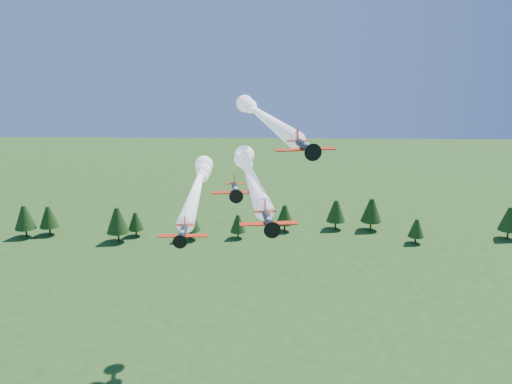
{
  "coord_description": "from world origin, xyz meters",
  "views": [
    {
      "loc": [
        3.09,
        -73.4,
        65.62
      ],
      "look_at": [
        1.07,
        0.0,
        45.43
      ],
      "focal_mm": 40.0,
      "sensor_mm": 36.0,
      "label": 1
    }
  ],
  "objects_px": {
    "plane_right": "(262,115)",
    "plane_slot": "(235,190)",
    "plane_left": "(198,184)",
    "plane_lead": "(250,173)"
  },
  "relations": [
    {
      "from": "plane_right",
      "to": "plane_slot",
      "type": "distance_m",
      "value": 25.96
    },
    {
      "from": "plane_left",
      "to": "plane_slot",
      "type": "bearing_deg",
      "value": -68.88
    },
    {
      "from": "plane_lead",
      "to": "plane_slot",
      "type": "relative_size",
      "value": 5.68
    },
    {
      "from": "plane_left",
      "to": "plane_lead",
      "type": "bearing_deg",
      "value": -39.05
    },
    {
      "from": "plane_lead",
      "to": "plane_left",
      "type": "distance_m",
      "value": 12.33
    },
    {
      "from": "plane_lead",
      "to": "plane_left",
      "type": "xyz_separation_m",
      "value": [
        -9.46,
        6.95,
        -3.76
      ]
    },
    {
      "from": "plane_right",
      "to": "plane_slot",
      "type": "relative_size",
      "value": 7.15
    },
    {
      "from": "plane_lead",
      "to": "plane_right",
      "type": "relative_size",
      "value": 0.79
    },
    {
      "from": "plane_lead",
      "to": "plane_left",
      "type": "bearing_deg",
      "value": 136.24
    },
    {
      "from": "plane_left",
      "to": "plane_right",
      "type": "relative_size",
      "value": 0.83
    }
  ]
}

